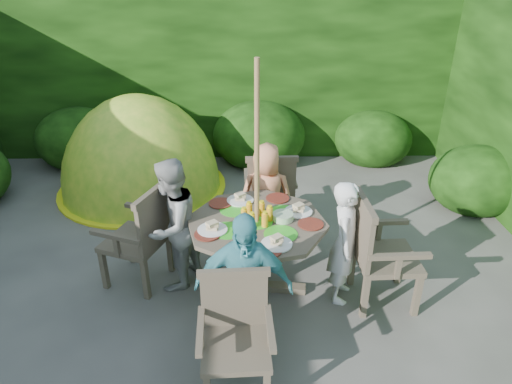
{
  "coord_description": "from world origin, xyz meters",
  "views": [
    {
      "loc": [
        0.42,
        -3.4,
        2.85
      ],
      "look_at": [
        0.5,
        0.55,
        0.85
      ],
      "focal_mm": 32.0,
      "sensor_mm": 36.0,
      "label": 1
    }
  ],
  "objects_px": {
    "patio_table": "(257,232)",
    "garden_chair_back": "(270,191)",
    "garden_chair_right": "(378,251)",
    "parasol_pole": "(257,187)",
    "child_front": "(244,288)",
    "child_right": "(345,242)",
    "garden_chair_left": "(142,235)",
    "dome_tent": "(144,188)",
    "child_left": "(172,225)",
    "child_back": "(266,197)",
    "garden_chair_front": "(235,333)"
  },
  "relations": [
    {
      "from": "patio_table",
      "to": "garden_chair_back",
      "type": "relative_size",
      "value": 1.53
    },
    {
      "from": "garden_chair_right",
      "to": "garden_chair_back",
      "type": "xyz_separation_m",
      "value": [
        -0.9,
        1.26,
        -0.03
      ]
    },
    {
      "from": "patio_table",
      "to": "garden_chair_back",
      "type": "xyz_separation_m",
      "value": [
        0.17,
        1.08,
        -0.12
      ]
    },
    {
      "from": "parasol_pole",
      "to": "child_front",
      "type": "relative_size",
      "value": 1.72
    },
    {
      "from": "garden_chair_back",
      "to": "child_right",
      "type": "relative_size",
      "value": 0.81
    },
    {
      "from": "child_right",
      "to": "garden_chair_left",
      "type": "bearing_deg",
      "value": 97.79
    },
    {
      "from": "garden_chair_left",
      "to": "dome_tent",
      "type": "xyz_separation_m",
      "value": [
        -0.46,
        2.1,
        -0.53
      ]
    },
    {
      "from": "parasol_pole",
      "to": "garden_chair_back",
      "type": "xyz_separation_m",
      "value": [
        0.18,
        1.08,
        -0.59
      ]
    },
    {
      "from": "child_left",
      "to": "dome_tent",
      "type": "xyz_separation_m",
      "value": [
        -0.76,
        2.12,
        -0.65
      ]
    },
    {
      "from": "parasol_pole",
      "to": "child_right",
      "type": "height_order",
      "value": "parasol_pole"
    },
    {
      "from": "patio_table",
      "to": "garden_chair_right",
      "type": "relative_size",
      "value": 1.46
    },
    {
      "from": "parasol_pole",
      "to": "child_front",
      "type": "bearing_deg",
      "value": -98.43
    },
    {
      "from": "patio_table",
      "to": "dome_tent",
      "type": "xyz_separation_m",
      "value": [
        -1.55,
        2.24,
        -0.64
      ]
    },
    {
      "from": "garden_chair_back",
      "to": "child_back",
      "type": "height_order",
      "value": "child_back"
    },
    {
      "from": "parasol_pole",
      "to": "patio_table",
      "type": "bearing_deg",
      "value": 4.37
    },
    {
      "from": "garden_chair_front",
      "to": "garden_chair_left",
      "type": "bearing_deg",
      "value": 123.75
    },
    {
      "from": "dome_tent",
      "to": "child_left",
      "type": "bearing_deg",
      "value": -85.91
    },
    {
      "from": "garden_chair_front",
      "to": "child_back",
      "type": "height_order",
      "value": "child_back"
    },
    {
      "from": "garden_chair_back",
      "to": "dome_tent",
      "type": "relative_size",
      "value": 0.36
    },
    {
      "from": "patio_table",
      "to": "parasol_pole",
      "type": "height_order",
      "value": "parasol_pole"
    },
    {
      "from": "garden_chair_left",
      "to": "child_front",
      "type": "height_order",
      "value": "child_front"
    },
    {
      "from": "patio_table",
      "to": "child_right",
      "type": "xyz_separation_m",
      "value": [
        0.79,
        -0.12,
        -0.04
      ]
    },
    {
      "from": "patio_table",
      "to": "child_left",
      "type": "bearing_deg",
      "value": 171.64
    },
    {
      "from": "garden_chair_front",
      "to": "patio_table",
      "type": "bearing_deg",
      "value": 77.87
    },
    {
      "from": "child_left",
      "to": "child_back",
      "type": "distance_m",
      "value": 1.13
    },
    {
      "from": "garden_chair_right",
      "to": "garden_chair_left",
      "type": "distance_m",
      "value": 2.19
    },
    {
      "from": "child_front",
      "to": "dome_tent",
      "type": "distance_m",
      "value": 3.41
    },
    {
      "from": "child_back",
      "to": "child_right",
      "type": "bearing_deg",
      "value": 130.67
    },
    {
      "from": "garden_chair_back",
      "to": "child_front",
      "type": "bearing_deg",
      "value": 79.37
    },
    {
      "from": "child_front",
      "to": "child_right",
      "type": "bearing_deg",
      "value": 39.75
    },
    {
      "from": "garden_chair_right",
      "to": "child_front",
      "type": "height_order",
      "value": "child_front"
    },
    {
      "from": "patio_table",
      "to": "child_right",
      "type": "relative_size",
      "value": 1.24
    },
    {
      "from": "parasol_pole",
      "to": "child_front",
      "type": "distance_m",
      "value": 0.92
    },
    {
      "from": "garden_chair_right",
      "to": "garden_chair_left",
      "type": "bearing_deg",
      "value": 79.76
    },
    {
      "from": "child_front",
      "to": "dome_tent",
      "type": "height_order",
      "value": "dome_tent"
    },
    {
      "from": "parasol_pole",
      "to": "child_left",
      "type": "distance_m",
      "value": 0.92
    },
    {
      "from": "garden_chair_right",
      "to": "garden_chair_front",
      "type": "distance_m",
      "value": 1.55
    },
    {
      "from": "garden_chair_front",
      "to": "child_right",
      "type": "distance_m",
      "value": 1.38
    },
    {
      "from": "patio_table",
      "to": "dome_tent",
      "type": "relative_size",
      "value": 0.56
    },
    {
      "from": "child_right",
      "to": "child_left",
      "type": "relative_size",
      "value": 0.91
    },
    {
      "from": "child_right",
      "to": "dome_tent",
      "type": "distance_m",
      "value": 3.37
    },
    {
      "from": "child_left",
      "to": "child_front",
      "type": "relative_size",
      "value": 1.02
    },
    {
      "from": "child_back",
      "to": "garden_chair_left",
      "type": "bearing_deg",
      "value": 32.5
    },
    {
      "from": "garden_chair_right",
      "to": "child_back",
      "type": "bearing_deg",
      "value": 42.9
    },
    {
      "from": "garden_chair_left",
      "to": "child_back",
      "type": "height_order",
      "value": "child_back"
    },
    {
      "from": "parasol_pole",
      "to": "child_left",
      "type": "relative_size",
      "value": 1.69
    },
    {
      "from": "garden_chair_right",
      "to": "child_left",
      "type": "distance_m",
      "value": 1.9
    },
    {
      "from": "parasol_pole",
      "to": "garden_chair_front",
      "type": "relative_size",
      "value": 2.49
    },
    {
      "from": "garden_chair_back",
      "to": "dome_tent",
      "type": "xyz_separation_m",
      "value": [
        -1.72,
        1.16,
        -0.51
      ]
    },
    {
      "from": "garden_chair_back",
      "to": "child_front",
      "type": "height_order",
      "value": "child_front"
    }
  ]
}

